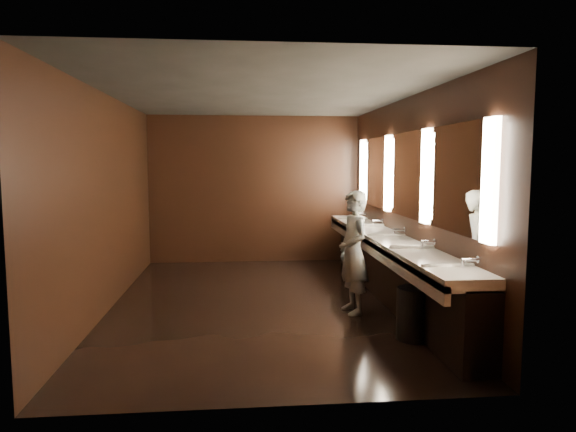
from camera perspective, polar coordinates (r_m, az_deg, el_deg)
The scene contains 10 objects.
floor at distance 7.13m, azimuth -2.91°, elevation -9.63°, with size 6.00×6.00×0.00m, color black.
ceiling at distance 6.92m, azimuth -3.03°, elevation 13.30°, with size 4.00×6.00×0.02m, color #2D2D2B.
wall_back at distance 9.88m, azimuth -3.74°, elevation 2.97°, with size 4.00×0.02×2.80m, color black.
wall_front at distance 3.91m, azimuth -1.03°, elevation -1.65°, with size 4.00×0.02×2.80m, color black.
wall_left at distance 7.09m, azimuth -19.35°, elevation 1.45°, with size 0.02×6.00×2.80m, color black.
wall_right at distance 7.25m, azimuth 13.03°, elevation 1.73°, with size 0.02×6.00×2.80m, color black.
sink_counter at distance 7.31m, azimuth 11.32°, elevation -5.35°, with size 0.55×5.40×1.01m.
mirror_band at distance 7.23m, azimuth 12.95°, elevation 4.50°, with size 0.06×5.03×1.15m.
person at distance 6.58m, azimuth 7.27°, elevation -4.01°, with size 0.57×0.37×1.56m, color #809AC0.
trash_bin at distance 5.83m, azimuth 13.76°, elevation -10.48°, with size 0.36×0.36×0.57m, color black.
Camera 1 is at (-0.30, -6.86, 1.92)m, focal length 32.00 mm.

